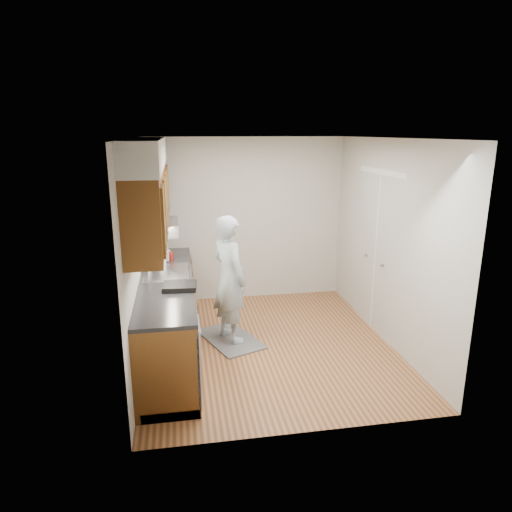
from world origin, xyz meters
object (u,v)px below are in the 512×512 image
(soap_bottle_a, at_px, (162,255))
(soap_bottle_c, at_px, (167,252))
(person, at_px, (229,271))
(soap_bottle_b, at_px, (167,254))
(soda_can, at_px, (171,256))
(dish_rack, at_px, (180,286))

(soap_bottle_a, relative_size, soap_bottle_c, 1.43)
(person, height_order, soap_bottle_c, person)
(soap_bottle_a, distance_m, soap_bottle_b, 0.23)
(soap_bottle_b, xyz_separation_m, soda_can, (0.06, -0.01, -0.03))
(soap_bottle_c, bearing_deg, soap_bottle_b, -89.17)
(dish_rack, bearing_deg, soap_bottle_b, 101.79)
(soap_bottle_c, distance_m, dish_rack, 1.26)
(soap_bottle_b, relative_size, dish_rack, 0.50)
(person, height_order, soda_can, person)
(soda_can, bearing_deg, dish_rack, -85.11)
(soda_can, height_order, dish_rack, soda_can)
(soap_bottle_a, relative_size, dish_rack, 0.72)
(soda_can, bearing_deg, soap_bottle_c, 121.21)
(person, height_order, dish_rack, person)
(soda_can, distance_m, dish_rack, 1.16)
(soap_bottle_a, relative_size, soap_bottle_b, 1.43)
(soap_bottle_b, bearing_deg, dish_rack, -82.46)
(soap_bottle_c, height_order, soda_can, soap_bottle_c)
(soap_bottle_a, height_order, soap_bottle_b, soap_bottle_a)
(soap_bottle_a, bearing_deg, soda_can, 61.90)
(soap_bottle_c, distance_m, soda_can, 0.11)
(person, distance_m, soap_bottle_b, 0.94)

